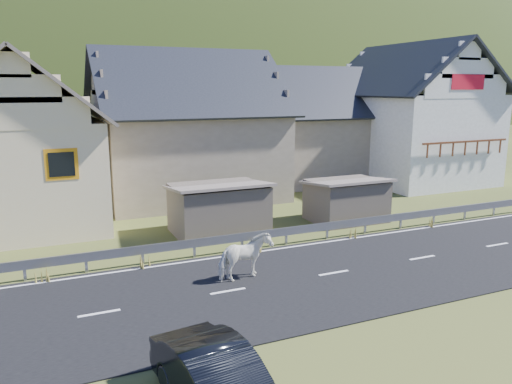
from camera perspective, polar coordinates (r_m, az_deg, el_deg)
name	(u,v)px	position (r m, az deg, el deg)	size (l,w,h in m)	color
ground	(334,274)	(18.11, 8.87, -9.25)	(160.00, 160.00, 0.00)	#35411A
road	(334,274)	(18.10, 8.87, -9.19)	(60.00, 7.00, 0.04)	black
lane_markings	(334,273)	(18.10, 8.87, -9.12)	(60.00, 6.60, 0.01)	silver
guardrail	(286,232)	(20.95, 3.49, -4.57)	(28.10, 0.09, 0.75)	#93969B
shed_left	(218,209)	(22.55, -4.31, -1.97)	(4.30, 3.30, 2.40)	#61564A
shed_right	(346,201)	(25.01, 10.27, -0.98)	(3.80, 2.90, 2.20)	#61564A
house_cream	(19,133)	(26.26, -25.49, 6.08)	(7.80, 9.80, 8.30)	beige
house_stone_a	(186,119)	(30.36, -8.04, 8.27)	(10.80, 9.80, 8.90)	gray
house_stone_b	(314,119)	(36.18, 6.65, 8.23)	(9.80, 8.80, 8.10)	gray
house_white	(410,108)	(37.19, 17.18, 9.16)	(8.80, 10.80, 9.70)	white
mountain	(81,160)	(196.48, -19.41, 3.45)	(440.00, 280.00, 260.00)	#223010
horse	(245,257)	(17.10, -1.29, -7.43)	(1.87, 0.85, 1.58)	white
car	(220,384)	(10.66, -4.19, -21.06)	(1.47, 4.21, 1.39)	black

